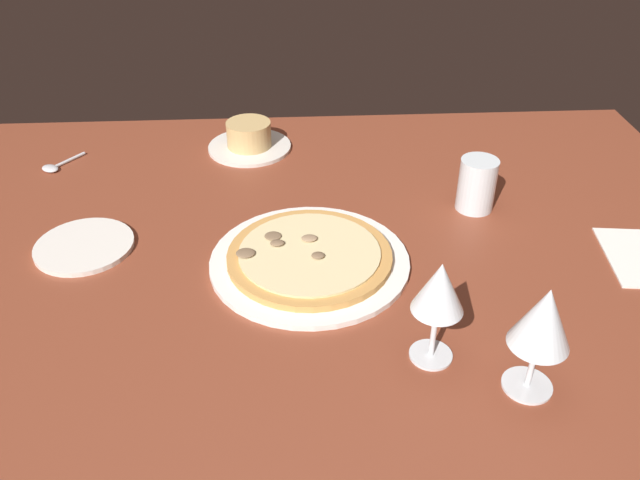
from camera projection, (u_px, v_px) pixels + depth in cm
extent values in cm
cube|color=brown|center=(330.00, 255.00, 114.97)|extent=(150.00, 110.00, 4.00)
cylinder|color=white|center=(310.00, 262.00, 109.06)|extent=(33.37, 33.37, 1.00)
cylinder|color=#C68C47|center=(310.00, 256.00, 108.44)|extent=(27.50, 27.50, 1.20)
cylinder|color=beige|center=(310.00, 252.00, 107.99)|extent=(23.63, 23.63, 0.40)
ellipsoid|color=brown|center=(273.00, 236.00, 111.27)|extent=(2.90, 2.72, 0.43)
ellipsoid|color=brown|center=(246.00, 253.00, 106.97)|extent=(3.17, 2.80, 0.60)
ellipsoid|color=brown|center=(277.00, 243.00, 109.29)|extent=(2.42, 1.86, 0.69)
ellipsoid|color=#937556|center=(309.00, 238.00, 110.51)|extent=(2.74, 2.14, 0.64)
ellipsoid|color=brown|center=(318.00, 255.00, 106.37)|extent=(2.16, 1.95, 0.66)
cylinder|color=silver|center=(250.00, 147.00, 144.51)|extent=(18.24, 18.24, 0.80)
cylinder|color=tan|center=(249.00, 134.00, 142.73)|extent=(9.73, 9.73, 5.49)
cylinder|color=silver|center=(431.00, 355.00, 91.39)|extent=(6.08, 6.08, 0.40)
cylinder|color=silver|center=(434.00, 332.00, 88.97)|extent=(0.80, 0.80, 8.16)
cone|color=silver|center=(440.00, 287.00, 84.54)|extent=(7.05, 7.05, 7.51)
cone|color=maroon|center=(438.00, 299.00, 85.71)|extent=(2.87, 2.87, 3.39)
cylinder|color=silver|center=(527.00, 385.00, 86.70)|extent=(6.68, 6.68, 0.40)
cylinder|color=silver|center=(532.00, 364.00, 84.50)|extent=(0.80, 0.80, 7.37)
cone|color=silver|center=(544.00, 317.00, 79.95)|extent=(7.83, 7.83, 8.71)
cone|color=#5B0F19|center=(540.00, 332.00, 81.35)|extent=(3.05, 3.05, 3.77)
cylinder|color=silver|center=(477.00, 185.00, 121.33)|extent=(7.02, 7.02, 10.09)
cylinder|color=silver|center=(476.00, 192.00, 122.21)|extent=(6.46, 6.46, 7.00)
cylinder|color=silver|center=(84.00, 246.00, 112.89)|extent=(16.91, 16.91, 0.90)
ellipsoid|color=silver|center=(50.00, 168.00, 136.10)|extent=(4.88, 4.65, 1.00)
cylinder|color=silver|center=(68.00, 161.00, 139.19)|extent=(5.91, 7.42, 0.70)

